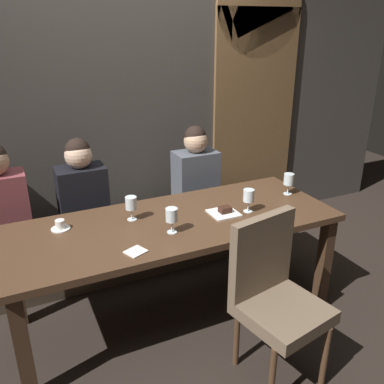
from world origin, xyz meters
name	(u,v)px	position (x,y,z in m)	size (l,w,h in m)	color
ground	(176,311)	(0.00, 0.00, 0.00)	(9.00, 9.00, 0.00)	black
back_wall_tiled	(117,82)	(0.00, 1.22, 1.50)	(6.00, 0.12, 3.00)	#423D38
arched_door	(255,89)	(1.35, 1.15, 1.36)	(0.90, 0.05, 2.55)	brown
dining_table	(175,232)	(0.00, 0.00, 0.65)	(2.20, 0.84, 0.74)	#412B1C
banquette_bench	(143,242)	(0.00, 0.70, 0.23)	(2.50, 0.44, 0.45)	#4A3C2E
chair_near_side	(274,290)	(0.30, -0.72, 0.56)	(0.52, 0.52, 0.98)	#4C3321
diner_redhead	(1,199)	(-1.03, 0.70, 0.81)	(0.36, 0.24, 0.76)	brown
diner_bearded	(82,189)	(-0.47, 0.68, 0.80)	(0.36, 0.24, 0.74)	black
diner_far_end	(196,171)	(0.49, 0.70, 0.79)	(0.36, 0.24, 0.73)	#4C515B
wine_glass_center_front	(131,204)	(-0.25, 0.13, 0.85)	(0.08, 0.08, 0.16)	silver
wine_glass_end_right	(249,197)	(0.52, -0.09, 0.85)	(0.08, 0.08, 0.16)	silver
wine_glass_center_back	(289,180)	(0.97, 0.05, 0.85)	(0.08, 0.08, 0.16)	silver
wine_glass_far_right	(172,216)	(-0.08, -0.15, 0.85)	(0.08, 0.08, 0.16)	silver
espresso_cup	(60,226)	(-0.71, 0.19, 0.77)	(0.12, 0.12, 0.06)	white
dessert_plate	(224,212)	(0.35, -0.05, 0.75)	(0.19, 0.19, 0.05)	white
folded_napkin	(136,252)	(-0.36, -0.29, 0.74)	(0.11, 0.10, 0.01)	silver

